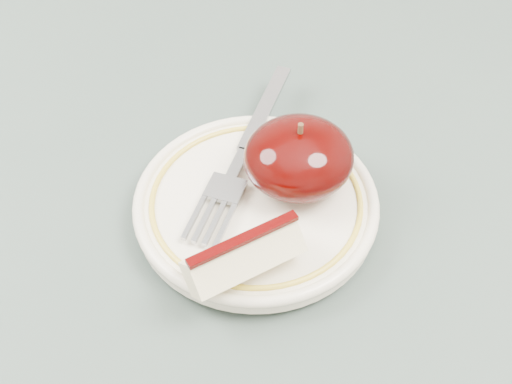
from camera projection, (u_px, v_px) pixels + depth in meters
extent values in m
cylinder|color=brown|center=(420.00, 140.00, 1.15)|extent=(0.05, 0.05, 0.71)
cube|color=#3C4A42|center=(208.00, 235.00, 0.55)|extent=(0.90, 0.90, 0.04)
cylinder|color=#EEE5C7|center=(256.00, 214.00, 0.53)|extent=(0.10, 0.10, 0.01)
cylinder|color=#EEE5C7|center=(256.00, 206.00, 0.53)|extent=(0.18, 0.18, 0.01)
torus|color=#EEE5C7|center=(256.00, 202.00, 0.52)|extent=(0.18, 0.18, 0.01)
torus|color=gold|center=(256.00, 201.00, 0.52)|extent=(0.16, 0.16, 0.00)
ellipsoid|color=black|center=(299.00, 157.00, 0.52)|extent=(0.08, 0.08, 0.05)
cylinder|color=#472D19|center=(300.00, 130.00, 0.50)|extent=(0.00, 0.00, 0.01)
cube|color=beige|center=(244.00, 257.00, 0.47)|extent=(0.09, 0.06, 0.03)
cube|color=#360101|center=(243.00, 239.00, 0.45)|extent=(0.08, 0.03, 0.00)
cube|color=#96999F|center=(265.00, 108.00, 0.58)|extent=(0.06, 0.10, 0.00)
cube|color=#96999F|center=(238.00, 163.00, 0.54)|extent=(0.02, 0.03, 0.00)
cube|color=#96999F|center=(225.00, 189.00, 0.52)|extent=(0.04, 0.03, 0.00)
cube|color=#96999F|center=(225.00, 225.00, 0.50)|extent=(0.02, 0.04, 0.00)
cube|color=#96999F|center=(215.00, 223.00, 0.50)|extent=(0.02, 0.04, 0.00)
cube|color=#96999F|center=(205.00, 220.00, 0.50)|extent=(0.02, 0.04, 0.00)
cube|color=#96999F|center=(194.00, 217.00, 0.51)|extent=(0.02, 0.04, 0.00)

